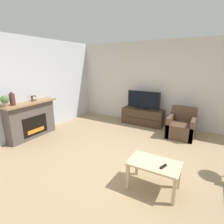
# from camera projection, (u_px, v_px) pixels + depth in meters

# --- Properties ---
(ground_plane) EXTENTS (24.00, 24.00, 0.00)m
(ground_plane) POSITION_uv_depth(u_px,v_px,m) (123.00, 165.00, 3.55)
(ground_plane) COLOR #9E8460
(wall_back) EXTENTS (12.00, 0.06, 2.70)m
(wall_back) POSITION_uv_depth(u_px,v_px,m) (163.00, 84.00, 5.59)
(wall_back) COLOR beige
(wall_back) RESTS_ON ground
(wall_left) EXTENTS (0.06, 12.00, 2.70)m
(wall_left) POSITION_uv_depth(u_px,v_px,m) (21.00, 89.00, 4.63)
(wall_left) COLOR silver
(wall_left) RESTS_ON ground
(fireplace) EXTENTS (0.44, 1.46, 1.00)m
(fireplace) POSITION_uv_depth(u_px,v_px,m) (31.00, 119.00, 4.80)
(fireplace) COLOR #564C47
(fireplace) RESTS_ON ground
(mantel_vase_left) EXTENTS (0.13, 0.13, 0.33)m
(mantel_vase_left) POSITION_uv_depth(u_px,v_px,m) (12.00, 99.00, 4.25)
(mantel_vase_left) COLOR #512D23
(mantel_vase_left) RESTS_ON fireplace
(mantel_clock) EXTENTS (0.08, 0.11, 0.15)m
(mantel_clock) POSITION_uv_depth(u_px,v_px,m) (34.00, 98.00, 4.76)
(mantel_clock) COLOR brown
(mantel_clock) RESTS_ON fireplace
(potted_plant) EXTENTS (0.18, 0.18, 0.27)m
(potted_plant) POSITION_uv_depth(u_px,v_px,m) (5.00, 101.00, 4.10)
(potted_plant) COLOR #936B4C
(potted_plant) RESTS_ON fireplace
(tv_stand) EXTENTS (1.37, 0.48, 0.54)m
(tv_stand) POSITION_uv_depth(u_px,v_px,m) (143.00, 117.00, 5.88)
(tv_stand) COLOR #422D1E
(tv_stand) RESTS_ON ground
(tv) EXTENTS (1.09, 0.18, 0.59)m
(tv) POSITION_uv_depth(u_px,v_px,m) (143.00, 101.00, 5.73)
(tv) COLOR black
(tv) RESTS_ON tv_stand
(armchair) EXTENTS (0.70, 0.76, 0.81)m
(armchair) POSITION_uv_depth(u_px,v_px,m) (181.00, 127.00, 4.91)
(armchair) COLOR brown
(armchair) RESTS_ON ground
(coffee_table) EXTENTS (0.81, 0.50, 0.48)m
(coffee_table) POSITION_uv_depth(u_px,v_px,m) (154.00, 167.00, 2.81)
(coffee_table) COLOR #CCB289
(coffee_table) RESTS_ON ground
(remote) EXTENTS (0.09, 0.15, 0.02)m
(remote) POSITION_uv_depth(u_px,v_px,m) (163.00, 166.00, 2.67)
(remote) COLOR black
(remote) RESTS_ON coffee_table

